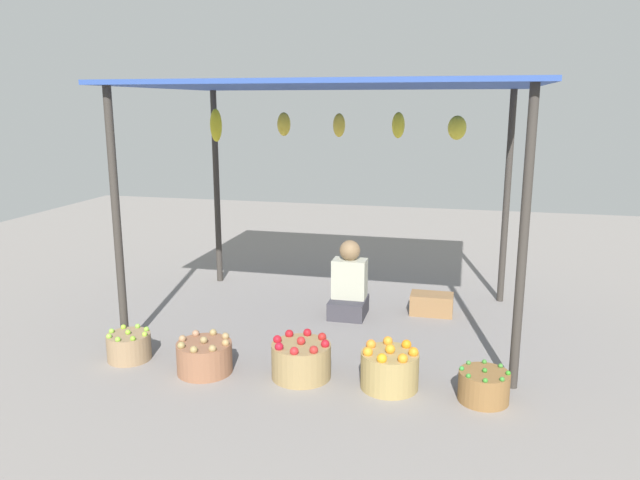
% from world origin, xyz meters
% --- Properties ---
extents(ground_plane, '(14.00, 14.00, 0.00)m').
position_xyz_m(ground_plane, '(0.00, 0.00, 0.00)').
color(ground_plane, gray).
extents(market_stall_structure, '(3.60, 2.44, 2.31)m').
position_xyz_m(market_stall_structure, '(0.00, 0.00, 2.15)').
color(market_stall_structure, '#38332D').
rests_on(market_stall_structure, ground).
extents(vendor_person, '(0.36, 0.44, 0.78)m').
position_xyz_m(vendor_person, '(0.12, 0.24, 0.30)').
color(vendor_person, '#3A383E').
rests_on(vendor_person, ground).
extents(basket_limes, '(0.36, 0.36, 0.26)m').
position_xyz_m(basket_limes, '(-1.48, -1.29, 0.12)').
color(basket_limes, '#937654').
rests_on(basket_limes, ground).
extents(basket_potatoes, '(0.44, 0.44, 0.30)m').
position_xyz_m(basket_potatoes, '(-0.75, -1.38, 0.13)').
color(basket_potatoes, '#8D5C41').
rests_on(basket_potatoes, ground).
extents(basket_red_apples, '(0.47, 0.47, 0.34)m').
position_xyz_m(basket_red_apples, '(0.03, -1.28, 0.15)').
color(basket_red_apples, '#967C4E').
rests_on(basket_red_apples, ground).
extents(basket_oranges, '(0.44, 0.44, 0.35)m').
position_xyz_m(basket_oranges, '(0.73, -1.30, 0.15)').
color(basket_oranges, '#9F874F').
rests_on(basket_oranges, ground).
extents(basket_green_chilies, '(0.37, 0.37, 0.26)m').
position_xyz_m(basket_green_chilies, '(1.43, -1.35, 0.11)').
color(basket_green_chilies, brown).
rests_on(basket_green_chilies, ground).
extents(wooden_crate_near_vendor, '(0.43, 0.26, 0.21)m').
position_xyz_m(wooden_crate_near_vendor, '(0.94, 0.46, 0.11)').
color(wooden_crate_near_vendor, olive).
rests_on(wooden_crate_near_vendor, ground).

